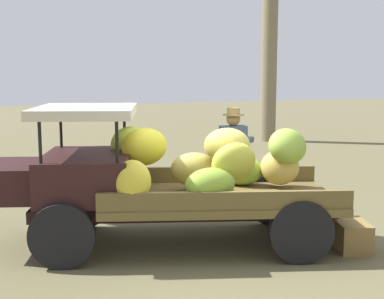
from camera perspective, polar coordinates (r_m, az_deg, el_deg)
ground_plane at (r=7.06m, az=2.76°, el=-10.33°), size 60.00×60.00×0.00m
truck at (r=6.92m, az=-4.11°, el=-2.99°), size 4.66×2.71×1.83m
farmer at (r=8.48m, az=4.44°, el=-0.43°), size 0.53×0.46×1.70m
wooden_crate at (r=7.17m, az=16.79°, el=-8.85°), size 0.53×0.66×0.37m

